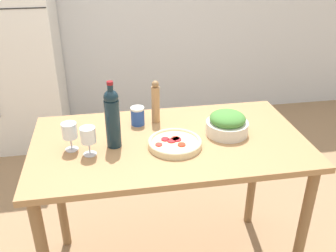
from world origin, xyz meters
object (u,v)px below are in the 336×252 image
Objects in this scene: refrigerator at (22,48)px; wine_glass_far at (70,132)px; salad_bowl at (227,124)px; homemade_pizza at (175,143)px; wine_glass_near at (88,136)px; pepper_mill at (156,102)px; wine_bottle at (112,117)px; salt_canister at (138,116)px.

refrigerator is 12.93× the size of wine_glass_far.
refrigerator is at bearing 125.48° from salad_bowl.
salad_bowl is 0.31m from homemade_pizza.
wine_glass_near is 0.11m from wine_glass_far.
wine_glass_near is 0.59× the size of pepper_mill.
salad_bowl is at bearing 7.06° from wine_glass_near.
pepper_mill is (0.46, 0.24, 0.02)m from wine_glass_far.
wine_bottle is 3.33× the size of salt_canister.
wine_bottle reaches higher than pepper_mill.
wine_bottle reaches higher than homemade_pizza.
wine_glass_far is (0.55, -1.94, 0.09)m from refrigerator.
refrigerator is 2.34m from salad_bowl.
wine_bottle is at bearing 168.91° from homemade_pizza.
wine_glass_near is 1.00× the size of wine_glass_far.
homemade_pizza is 0.32m from salt_canister.
salt_canister is (0.90, -1.72, 0.04)m from refrigerator.
wine_glass_near is 0.54× the size of homemade_pizza.
pepper_mill is 0.31m from homemade_pizza.
refrigerator is 12.93× the size of wine_glass_near.
wine_bottle is 0.34m from pepper_mill.
refrigerator reaches higher than wine_glass_far.
wine_bottle is at bearing -177.56° from salad_bowl.
homemade_pizza is at bearing 0.67° from wine_glass_near.
refrigerator is at bearing 111.45° from wine_bottle.
homemade_pizza is (-0.30, -0.08, -0.04)m from salad_bowl.
homemade_pizza is (0.42, 0.00, -0.08)m from wine_glass_near.
refrigerator is 2.10m from wine_glass_near.
wine_glass_far reaches higher than homemade_pizza.
refrigerator is at bearing 107.73° from wine_glass_near.
refrigerator is 2.26m from homemade_pizza.
homemade_pizza is (0.51, -0.06, -0.08)m from wine_glass_far.
salad_bowl is (0.72, 0.09, -0.04)m from wine_glass_near.
wine_glass_far is 0.52m from pepper_mill.
wine_glass_near is 0.73m from salad_bowl.
salad_bowl reaches higher than homemade_pizza.
salad_bowl reaches higher than salt_canister.
salt_canister is at bearing 157.17° from salad_bowl.
wine_bottle is 0.15m from wine_glass_near.
pepper_mill reaches higher than salad_bowl.
salt_canister is (0.26, 0.28, -0.05)m from wine_glass_near.
pepper_mill is 1.10× the size of salad_bowl.
refrigerator is 5.46× the size of wine_bottle.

